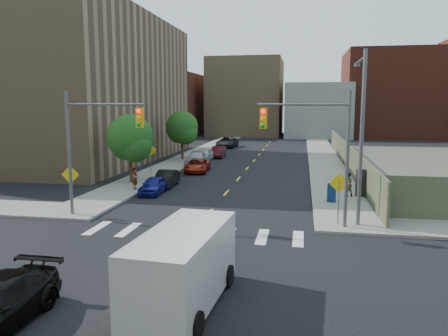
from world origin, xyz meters
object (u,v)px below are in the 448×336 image
at_px(parked_car_white, 204,154).
at_px(pedestrian_east, 347,185).
at_px(parked_car_maroon, 218,152).
at_px(parked_car_silver, 196,159).
at_px(pedestrian_west, 135,178).
at_px(parked_car_black, 166,179).
at_px(parked_car_grey, 227,142).
at_px(parked_car_blue, 154,185).
at_px(payphone, 361,183).
at_px(cargo_van, 185,264).
at_px(mailbox, 331,192).
at_px(parked_car_red, 197,166).

bearing_deg(parked_car_white, pedestrian_east, -51.37).
bearing_deg(parked_car_maroon, parked_car_white, -108.16).
xyz_separation_m(parked_car_white, pedestrian_east, (13.83, -17.50, 0.27)).
bearing_deg(parked_car_silver, pedestrian_west, -99.63).
distance_m(parked_car_black, parked_car_white, 15.55).
xyz_separation_m(parked_car_black, parked_car_maroon, (0.45, 18.80, 0.04)).
distance_m(parked_car_black, parked_car_grey, 30.66).
relative_size(parked_car_blue, parked_car_black, 0.95).
relative_size(payphone, pedestrian_west, 1.16).
bearing_deg(cargo_van, pedestrian_west, 120.88).
xyz_separation_m(parked_car_silver, mailbox, (12.68, -15.68, 0.09)).
relative_size(parked_car_black, pedestrian_west, 2.37).
xyz_separation_m(parked_car_blue, parked_car_white, (-0.46, 18.23, 0.08)).
xyz_separation_m(mailbox, pedestrian_east, (1.15, 1.84, 0.19)).
bearing_deg(parked_car_silver, parked_car_maroon, 77.04).
xyz_separation_m(payphone, pedestrian_east, (-0.87, -0.21, -0.12)).
xyz_separation_m(parked_car_white, cargo_van, (7.20, -34.45, 0.61)).
distance_m(parked_car_grey, pedestrian_east, 35.43).
relative_size(parked_car_silver, cargo_van, 0.84).
bearing_deg(parked_car_grey, parked_car_silver, -87.61).
height_order(parked_car_red, mailbox, mailbox).
relative_size(parked_car_silver, parked_car_grey, 0.85).
bearing_deg(parked_car_grey, parked_car_white, -87.61).
bearing_deg(parked_car_black, parked_car_white, 90.29).
relative_size(parked_car_maroon, cargo_van, 0.72).
xyz_separation_m(parked_car_maroon, parked_car_grey, (-0.97, 11.86, 0.11)).
bearing_deg(parked_car_blue, cargo_van, -68.53).
height_order(parked_car_black, mailbox, mailbox).
bearing_deg(pedestrian_east, parked_car_red, -59.84).
bearing_deg(parked_car_black, parked_car_blue, -92.94).
relative_size(parked_car_black, payphone, 2.04).
relative_size(parked_car_white, mailbox, 3.16).
bearing_deg(parked_car_maroon, cargo_van, -82.19).
xyz_separation_m(parked_car_black, parked_car_silver, (-0.52, 11.88, 0.06)).
height_order(parked_car_black, parked_car_silver, parked_car_silver).
xyz_separation_m(parked_car_red, pedestrian_east, (12.63, -9.35, 0.35)).
height_order(parked_car_maroon, payphone, payphone).
relative_size(parked_car_grey, payphone, 2.97).
bearing_deg(pedestrian_east, parked_car_silver, -68.35).
distance_m(parked_car_white, pedestrian_west, 17.68).
bearing_deg(cargo_van, pedestrian_east, 73.14).
relative_size(parked_car_blue, pedestrian_east, 2.21).
distance_m(parked_car_white, cargo_van, 35.20).
bearing_deg(parked_car_silver, pedestrian_east, -49.97).
xyz_separation_m(parked_car_blue, parked_car_black, (0.06, 2.69, 0.01)).
bearing_deg(cargo_van, parked_car_white, 106.30).
distance_m(parked_car_grey, pedestrian_west, 32.78).
bearing_deg(parked_car_red, parked_car_black, -99.70).
bearing_deg(parked_car_maroon, parked_car_red, -90.43).
xyz_separation_m(parked_car_silver, parked_car_white, (0.00, 3.66, 0.01)).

